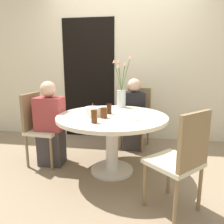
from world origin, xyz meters
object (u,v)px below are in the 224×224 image
drink_glass_0 (104,113)px  person_woman (50,126)px  person_boy (134,117)px  flower_vase (121,92)px  chair_near_front (137,114)px  chair_left_flank (39,124)px  chair_right_flank (182,157)px  side_plate (136,118)px  drink_glass_1 (109,109)px  birthday_cake (93,112)px  drink_glass_2 (94,117)px

drink_glass_0 → person_woman: 0.81m
person_boy → flower_vase: bearing=-121.8°
chair_near_front → chair_left_flank: (-1.22, -0.84, 0.00)m
chair_right_flank → flower_vase: flower_vase is taller
chair_left_flank → person_boy: size_ratio=0.85×
flower_vase → side_plate: bearing=-70.5°
chair_near_front → chair_left_flank: size_ratio=1.00×
drink_glass_1 → person_woman: size_ratio=0.11×
birthday_cake → person_boy: size_ratio=0.17×
chair_right_flank → person_boy: (-0.48, 1.46, -0.02)m
person_boy → person_woman: (-1.02, -0.70, 0.00)m
birthday_cake → drink_glass_2: birthday_cake is taller
person_woman → drink_glass_2: bearing=-33.0°
chair_left_flank → birthday_cake: 0.80m
chair_left_flank → drink_glass_1: bearing=-85.3°
chair_near_front → side_plate: bearing=-73.4°
drink_glass_0 → person_boy: person_boy is taller
flower_vase → drink_glass_2: 0.92m
chair_left_flank → person_boy: bearing=-54.0°
birthday_cake → person_boy: person_boy is taller
chair_right_flank → person_boy: 1.54m
flower_vase → drink_glass_0: (-0.12, -0.67, -0.15)m
drink_glass_2 → person_woman: person_woman is taller
drink_glass_1 → person_woman: person_woman is taller
birthday_cake → drink_glass_0: birthday_cake is taller
flower_vase → drink_glass_1: size_ratio=5.80×
side_plate → person_boy: person_boy is taller
chair_right_flank → person_boy: person_boy is taller
chair_left_flank → drink_glass_1: (0.92, -0.02, 0.24)m
person_boy → chair_right_flank: bearing=-71.8°
drink_glass_1 → chair_near_front: bearing=70.7°
drink_glass_0 → person_woman: bearing=163.4°
side_plate → flower_vase: bearing=109.5°
side_plate → person_woman: person_woman is taller
drink_glass_0 → chair_right_flank: bearing=-35.3°
side_plate → drink_glass_2: bearing=-149.4°
side_plate → birthday_cake: bearing=173.5°
birthday_cake → person_woman: person_woman is taller
chair_left_flank → side_plate: bearing=-94.2°
drink_glass_2 → drink_glass_1: bearing=79.8°
chair_left_flank → person_woman: size_ratio=0.85×
chair_left_flank → birthday_cake: size_ratio=5.09×
chair_left_flank → person_woman: person_woman is taller
drink_glass_1 → side_plate: bearing=-31.6°
chair_near_front → drink_glass_0: bearing=-91.6°
chair_near_front → chair_right_flank: 1.68m
flower_vase → drink_glass_2: size_ratio=5.41×
birthday_cake → flower_vase: (0.26, 0.59, 0.16)m
birthday_cake → drink_glass_0: bearing=-27.6°
drink_glass_0 → drink_glass_2: 0.23m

